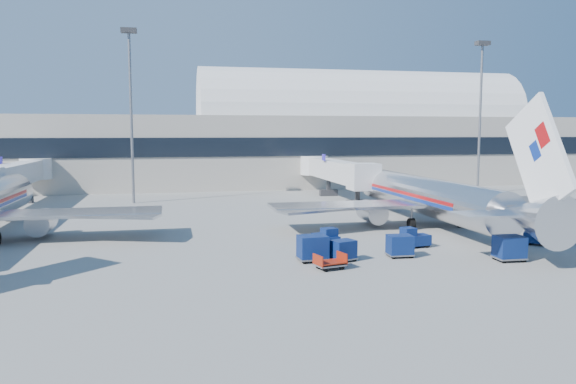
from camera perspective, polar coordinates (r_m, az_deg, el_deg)
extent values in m
plane|color=gray|center=(49.50, 6.23, -4.78)|extent=(260.00, 260.00, 0.00)
cube|color=#B2AA9E|center=(102.70, -17.42, 3.95)|extent=(170.00, 28.00, 12.00)
cube|color=black|center=(88.80, -18.29, 4.28)|extent=(170.00, 0.40, 3.00)
cylinder|color=silver|center=(108.11, 7.16, 7.45)|extent=(60.00, 18.00, 18.00)
cylinder|color=silver|center=(58.30, 13.79, -0.40)|extent=(3.80, 28.00, 3.80)
sphere|color=silver|center=(71.11, 8.91, 0.84)|extent=(3.72, 3.72, 3.72)
cone|color=silver|center=(43.70, 23.50, -2.31)|extent=(3.80, 6.00, 3.80)
cube|color=#A10C0F|center=(59.18, 13.38, -0.05)|extent=(3.85, 20.16, 0.32)
cube|color=navy|center=(59.21, 13.37, -0.41)|extent=(3.85, 20.16, 0.32)
cube|color=white|center=(42.91, 24.14, 3.42)|extent=(0.35, 7.79, 8.74)
cube|color=silver|center=(44.07, 23.14, -1.96)|extent=(11.00, 3.00, 0.18)
cube|color=silver|center=(57.48, 14.21, -1.10)|extent=(32.00, 5.00, 0.28)
cylinder|color=#B7B7BC|center=(56.81, 8.53, -2.03)|extent=(2.10, 3.80, 2.10)
cylinder|color=#B7B7BC|center=(61.50, 18.18, -1.65)|extent=(2.10, 3.80, 2.10)
cylinder|color=black|center=(68.60, 9.76, -1.43)|extent=(0.40, 0.90, 0.90)
sphere|color=silver|center=(68.57, -26.02, 0.10)|extent=(3.72, 3.72, 3.72)
cylinder|color=#B7B7BC|center=(54.45, -23.76, -2.83)|extent=(2.10, 3.80, 2.10)
cylinder|color=black|center=(65.96, -26.55, -2.28)|extent=(0.40, 0.90, 0.90)
cube|color=silver|center=(79.70, 4.75, 2.24)|extent=(2.70, 24.00, 2.70)
cube|color=silver|center=(68.13, 7.69, 1.56)|extent=(3.40, 3.20, 3.20)
cylinder|color=silver|center=(90.75, 2.67, 2.71)|extent=(4.40, 4.40, 3.00)
cube|color=#2D2D30|center=(70.40, 7.07, -0.09)|extent=(0.50, 0.50, 3.00)
cube|color=#2D2D30|center=(70.56, 7.05, -1.18)|extent=(2.60, 1.00, 0.90)
cube|color=#2D2D30|center=(82.74, 4.14, 0.85)|extent=(0.50, 0.50, 3.00)
cube|color=#2D2D30|center=(82.87, 4.14, -0.08)|extent=(2.60, 1.00, 0.90)
cube|color=navy|center=(79.16, 3.65, 3.53)|extent=(0.12, 1.40, 0.90)
cube|color=silver|center=(78.73, -26.00, 1.60)|extent=(2.70, 24.00, 2.70)
cylinder|color=silver|center=(89.91, -24.23, 2.16)|extent=(4.40, 4.40, 3.00)
cube|color=#2D2D30|center=(81.81, -25.42, 0.22)|extent=(0.50, 0.50, 3.00)
cube|color=#2D2D30|center=(81.95, -25.38, -0.72)|extent=(2.60, 1.00, 0.90)
cube|color=navy|center=(79.04, -27.18, 2.87)|extent=(0.12, 1.40, 0.90)
cylinder|color=slate|center=(76.35, -15.63, 7.13)|extent=(0.36, 0.36, 22.00)
cube|color=#2D2D30|center=(77.43, -15.87, 15.51)|extent=(2.00, 1.20, 0.60)
cylinder|color=slate|center=(88.61, 18.91, 6.85)|extent=(0.36, 0.36, 22.00)
cube|color=#2D2D30|center=(89.54, 19.17, 14.09)|extent=(2.00, 1.20, 0.60)
cube|color=#9E9E96|center=(59.18, 22.43, -2.98)|extent=(3.00, 0.55, 0.90)
cube|color=#9E9E96|center=(61.10, 24.99, -2.82)|extent=(3.00, 0.55, 0.90)
cube|color=#0B1D52|center=(46.75, 12.68, -4.78)|extent=(2.71, 1.66, 0.83)
cube|color=#0B1D52|center=(46.33, 12.13, -4.03)|extent=(1.16, 1.25, 0.77)
cylinder|color=black|center=(47.70, 13.22, -4.94)|extent=(0.65, 0.34, 0.62)
cube|color=#0B1D52|center=(51.04, 24.26, -4.26)|extent=(2.78, 2.61, 0.83)
cube|color=#0B1D52|center=(50.96, 23.66, -3.49)|extent=(1.48, 1.49, 0.78)
cylinder|color=black|center=(51.54, 25.26, -4.55)|extent=(0.64, 0.58, 0.62)
cube|color=#0B1D52|center=(45.68, 3.84, -4.89)|extent=(1.89, 2.82, 0.84)
cube|color=#0B1D52|center=(45.08, 4.20, -4.17)|extent=(1.34, 1.25, 0.78)
cylinder|color=black|center=(46.26, 2.74, -5.12)|extent=(0.39, 0.67, 0.63)
cube|color=#0B1D52|center=(42.89, 11.29, -5.27)|extent=(1.83, 1.45, 1.43)
cube|color=slate|center=(43.04, 11.27, -6.21)|extent=(1.93, 1.50, 0.10)
cylinder|color=black|center=(43.79, 11.87, -6.04)|extent=(0.40, 0.17, 0.40)
cube|color=#0B1D52|center=(40.96, 5.61, -5.81)|extent=(2.00, 1.78, 1.33)
cube|color=slate|center=(41.10, 5.60, -6.73)|extent=(2.10, 1.86, 0.09)
cylinder|color=black|center=(41.88, 5.87, -6.52)|extent=(0.40, 0.27, 0.37)
cube|color=#0B1D52|center=(40.69, 2.52, -5.59)|extent=(2.12, 1.70, 1.63)
cube|color=slate|center=(40.86, 2.51, -6.71)|extent=(2.24, 1.76, 0.11)
cylinder|color=black|center=(41.68, 3.28, -6.50)|extent=(0.46, 0.21, 0.45)
cube|color=#0B1D52|center=(43.85, 21.57, -5.20)|extent=(2.02, 1.59, 1.59)
cube|color=slate|center=(44.01, 21.53, -6.22)|extent=(2.13, 1.65, 0.11)
cylinder|color=black|center=(44.92, 21.96, -6.02)|extent=(0.44, 0.19, 0.44)
cube|color=#0B1D52|center=(53.01, 25.98, -3.58)|extent=(2.08, 1.75, 1.48)
cube|color=slate|center=(53.13, 25.94, -4.37)|extent=(2.19, 1.82, 0.10)
cylinder|color=black|center=(53.95, 26.35, -4.26)|extent=(0.43, 0.24, 0.41)
cube|color=slate|center=(38.62, 4.30, -7.37)|extent=(2.26, 1.80, 0.11)
cube|color=maroon|center=(38.58, 4.30, -7.11)|extent=(2.27, 1.85, 0.07)
cylinder|color=black|center=(39.39, 4.72, -7.32)|extent=(0.39, 0.23, 0.36)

